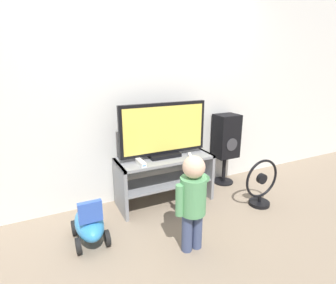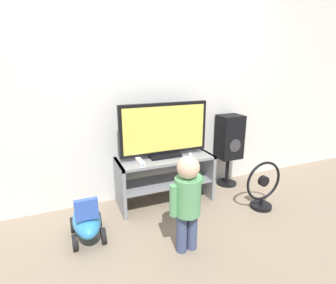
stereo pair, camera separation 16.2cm
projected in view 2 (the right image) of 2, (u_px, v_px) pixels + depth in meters
name	position (u px, v px, depth m)	size (l,w,h in m)	color
ground_plane	(173.00, 210.00, 2.93)	(16.00, 16.00, 0.00)	gray
wall_back	(155.00, 89.00, 3.03)	(10.00, 0.06, 2.60)	silver
tv_stand	(165.00, 173.00, 3.03)	(1.10, 0.44, 0.56)	gray
television	(164.00, 131.00, 2.90)	(1.02, 0.20, 0.61)	black
game_console	(140.00, 162.00, 2.75)	(0.05, 0.20, 0.04)	white
remote_primary	(190.00, 155.00, 2.99)	(0.08, 0.13, 0.03)	white
child	(187.00, 196.00, 2.18)	(0.33, 0.49, 0.87)	#3F4C72
speaker_tower	(229.00, 139.00, 3.41)	(0.30, 0.27, 0.95)	black
floor_fan	(263.00, 188.00, 2.92)	(0.46, 0.24, 0.56)	black
ride_on_toy	(87.00, 221.00, 2.42)	(0.29, 0.52, 0.46)	#338CD1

